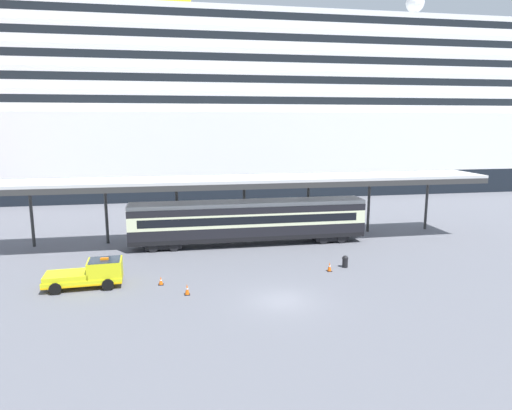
# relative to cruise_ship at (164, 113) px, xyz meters

# --- Properties ---
(ground_plane) EXTENTS (400.00, 400.00, 0.00)m
(ground_plane) POSITION_rel_cruise_ship_xyz_m (8.04, -52.14, -12.69)
(ground_plane) COLOR slate
(cruise_ship) EXTENTS (158.68, 28.26, 37.20)m
(cruise_ship) POSITION_rel_cruise_ship_xyz_m (0.00, 0.00, 0.00)
(cruise_ship) COLOR black
(cruise_ship) RESTS_ON ground
(platform_canopy) EXTENTS (45.70, 5.35, 6.26)m
(platform_canopy) POSITION_rel_cruise_ship_xyz_m (8.11, -38.03, -6.73)
(platform_canopy) COLOR silver
(platform_canopy) RESTS_ON ground
(train_carriage) EXTENTS (21.69, 2.81, 4.11)m
(train_carriage) POSITION_rel_cruise_ship_xyz_m (8.11, -38.48, -10.39)
(train_carriage) COLOR black
(train_carriage) RESTS_ON ground
(service_truck) EXTENTS (5.31, 2.50, 2.02)m
(service_truck) POSITION_rel_cruise_ship_xyz_m (-4.41, -47.39, -11.70)
(service_truck) COLOR yellow
(service_truck) RESTS_ON ground
(traffic_cone_near) EXTENTS (0.36, 0.36, 0.75)m
(traffic_cone_near) POSITION_rel_cruise_ship_xyz_m (2.08, -50.07, -12.32)
(traffic_cone_near) COLOR black
(traffic_cone_near) RESTS_ON ground
(traffic_cone_mid) EXTENTS (0.36, 0.36, 0.60)m
(traffic_cone_mid) POSITION_rel_cruise_ship_xyz_m (0.30, -47.87, -12.40)
(traffic_cone_mid) COLOR black
(traffic_cone_mid) RESTS_ON ground
(traffic_cone_far) EXTENTS (0.36, 0.36, 0.73)m
(traffic_cone_far) POSITION_rel_cruise_ship_xyz_m (12.97, -47.18, -12.33)
(traffic_cone_far) COLOR black
(traffic_cone_far) RESTS_ON ground
(quay_bollard) EXTENTS (0.48, 0.48, 0.96)m
(quay_bollard) POSITION_rel_cruise_ship_xyz_m (14.50, -46.48, -12.17)
(quay_bollard) COLOR black
(quay_bollard) RESTS_ON ground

